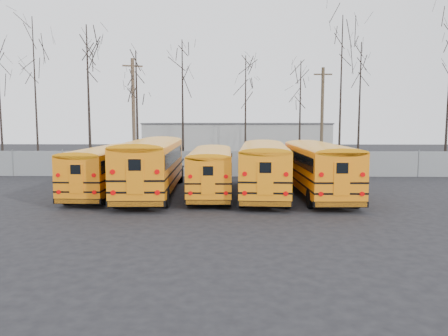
{
  "coord_description": "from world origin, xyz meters",
  "views": [
    {
      "loc": [
        1.33,
        -22.17,
        4.34
      ],
      "look_at": [
        0.91,
        3.3,
        1.6
      ],
      "focal_mm": 35.0,
      "sensor_mm": 36.0,
      "label": 1
    }
  ],
  "objects_px": {
    "bus_e": "(318,165)",
    "bus_c": "(211,167)",
    "bus_a": "(105,166)",
    "utility_pole_left": "(134,114)",
    "bus_b": "(152,162)",
    "utility_pole_right": "(322,118)",
    "bus_d": "(264,164)"
  },
  "relations": [
    {
      "from": "bus_e",
      "to": "bus_c",
      "type": "bearing_deg",
      "value": 176.78
    },
    {
      "from": "bus_a",
      "to": "bus_d",
      "type": "bearing_deg",
      "value": -0.55
    },
    {
      "from": "bus_d",
      "to": "utility_pole_left",
      "type": "distance_m",
      "value": 16.73
    },
    {
      "from": "bus_b",
      "to": "utility_pole_left",
      "type": "xyz_separation_m",
      "value": [
        -3.85,
        12.67,
        3.02
      ]
    },
    {
      "from": "bus_a",
      "to": "bus_b",
      "type": "relative_size",
      "value": 0.86
    },
    {
      "from": "bus_b",
      "to": "bus_c",
      "type": "xyz_separation_m",
      "value": [
        3.47,
        0.04,
        -0.32
      ]
    },
    {
      "from": "bus_a",
      "to": "bus_d",
      "type": "height_order",
      "value": "bus_d"
    },
    {
      "from": "bus_a",
      "to": "bus_c",
      "type": "distance_m",
      "value": 6.32
    },
    {
      "from": "bus_e",
      "to": "utility_pole_right",
      "type": "bearing_deg",
      "value": 76.31
    },
    {
      "from": "bus_e",
      "to": "bus_a",
      "type": "bearing_deg",
      "value": 176.79
    },
    {
      "from": "bus_b",
      "to": "bus_e",
      "type": "height_order",
      "value": "bus_b"
    },
    {
      "from": "bus_b",
      "to": "utility_pole_left",
      "type": "height_order",
      "value": "utility_pole_left"
    },
    {
      "from": "bus_a",
      "to": "utility_pole_right",
      "type": "distance_m",
      "value": 20.53
    },
    {
      "from": "bus_b",
      "to": "bus_e",
      "type": "distance_m",
      "value": 9.67
    },
    {
      "from": "utility_pole_left",
      "to": "utility_pole_right",
      "type": "height_order",
      "value": "utility_pole_left"
    },
    {
      "from": "bus_a",
      "to": "bus_b",
      "type": "distance_m",
      "value": 2.87
    },
    {
      "from": "bus_d",
      "to": "utility_pole_right",
      "type": "distance_m",
      "value": 15.05
    },
    {
      "from": "bus_b",
      "to": "bus_a",
      "type": "bearing_deg",
      "value": 173.39
    },
    {
      "from": "bus_a",
      "to": "utility_pole_left",
      "type": "relative_size",
      "value": 1.07
    },
    {
      "from": "bus_c",
      "to": "bus_e",
      "type": "relative_size",
      "value": 0.89
    },
    {
      "from": "utility_pole_right",
      "to": "utility_pole_left",
      "type": "bearing_deg",
      "value": -176.82
    },
    {
      "from": "bus_a",
      "to": "bus_c",
      "type": "bearing_deg",
      "value": -0.52
    },
    {
      "from": "utility_pole_left",
      "to": "utility_pole_right",
      "type": "xyz_separation_m",
      "value": [
        16.47,
        0.74,
        -0.36
      ]
    },
    {
      "from": "bus_a",
      "to": "bus_b",
      "type": "xyz_separation_m",
      "value": [
        2.84,
        -0.24,
        0.28
      ]
    },
    {
      "from": "bus_c",
      "to": "utility_pole_left",
      "type": "distance_m",
      "value": 14.98
    },
    {
      "from": "bus_a",
      "to": "bus_e",
      "type": "bearing_deg",
      "value": -0.53
    },
    {
      "from": "bus_a",
      "to": "utility_pole_left",
      "type": "distance_m",
      "value": 12.9
    },
    {
      "from": "bus_b",
      "to": "bus_d",
      "type": "height_order",
      "value": "bus_b"
    },
    {
      "from": "bus_c",
      "to": "utility_pole_left",
      "type": "relative_size",
      "value": 1.04
    },
    {
      "from": "bus_c",
      "to": "utility_pole_left",
      "type": "height_order",
      "value": "utility_pole_left"
    },
    {
      "from": "utility_pole_left",
      "to": "bus_d",
      "type": "bearing_deg",
      "value": -70.47
    },
    {
      "from": "bus_a",
      "to": "utility_pole_right",
      "type": "relative_size",
      "value": 1.15
    }
  ]
}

